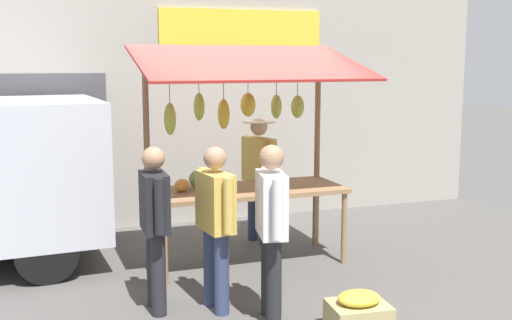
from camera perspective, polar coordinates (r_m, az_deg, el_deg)
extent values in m
plane|color=#514F4C|center=(7.52, -0.78, -9.12)|extent=(40.00, 40.00, 0.00)
cube|color=#9E998E|center=(9.28, -5.26, 5.01)|extent=(9.00, 0.25, 3.40)
cube|color=yellow|center=(9.31, -1.25, 11.53)|extent=(2.40, 0.06, 0.56)
cube|color=#47474C|center=(8.91, -19.11, 0.51)|extent=(1.90, 0.04, 2.10)
cube|color=olive|center=(7.30, -0.80, -2.72)|extent=(2.20, 0.90, 0.05)
cylinder|color=olive|center=(6.77, -8.12, -7.58)|extent=(0.06, 0.06, 0.83)
cylinder|color=olive|center=(7.45, 7.83, -6.03)|extent=(0.06, 0.06, 0.83)
cylinder|color=olive|center=(7.51, -9.34, -5.95)|extent=(0.06, 0.06, 0.83)
cylinder|color=olive|center=(8.13, 5.27, -4.72)|extent=(0.06, 0.06, 0.83)
cylinder|color=olive|center=(7.36, -9.66, -0.21)|extent=(0.07, 0.07, 2.35)
cylinder|color=olive|center=(8.00, 5.45, 0.60)|extent=(0.07, 0.07, 2.35)
cylinder|color=olive|center=(7.53, -1.82, 7.57)|extent=(2.12, 0.06, 0.06)
cube|color=#B72D28|center=(7.00, -0.42, 8.70)|extent=(2.50, 1.46, 0.39)
cylinder|color=brown|center=(7.79, 3.73, 6.69)|extent=(0.01, 0.01, 0.25)
ellipsoid|color=#B2CC4C|center=(7.80, 3.71, 4.76)|extent=(0.21, 0.22, 0.28)
cylinder|color=brown|center=(7.67, 1.83, 6.73)|extent=(0.01, 0.01, 0.23)
ellipsoid|color=#B2CC4C|center=(7.69, 1.82, 4.78)|extent=(0.15, 0.18, 0.29)
cylinder|color=brown|center=(7.55, -0.72, 6.80)|extent=(0.01, 0.01, 0.20)
ellipsoid|color=yellow|center=(7.57, -0.72, 4.96)|extent=(0.19, 0.23, 0.28)
cylinder|color=brown|center=(7.43, -2.92, 6.50)|extent=(0.01, 0.01, 0.27)
ellipsoid|color=yellow|center=(7.45, -2.90, 4.11)|extent=(0.17, 0.20, 0.35)
cylinder|color=brown|center=(7.36, -5.11, 6.75)|extent=(0.01, 0.01, 0.20)
ellipsoid|color=#B2CC4C|center=(7.37, -5.09, 4.75)|extent=(0.14, 0.16, 0.32)
cylinder|color=brown|center=(7.31, -7.71, 6.27)|extent=(0.01, 0.01, 0.30)
ellipsoid|color=#B2CC4C|center=(7.34, -7.66, 3.65)|extent=(0.20, 0.19, 0.37)
ellipsoid|color=orange|center=(7.15, -6.62, -2.25)|extent=(0.26, 0.25, 0.14)
sphere|color=#729E4C|center=(7.34, -5.23, -1.69)|extent=(0.20, 0.20, 0.20)
cylinder|color=navy|center=(8.33, -0.26, -4.48)|extent=(0.14, 0.14, 0.79)
cylinder|color=navy|center=(8.12, 0.77, -4.84)|extent=(0.14, 0.14, 0.79)
cube|color=gold|center=(8.09, 0.26, 0.01)|extent=(0.33, 0.52, 0.56)
cylinder|color=gold|center=(8.33, -0.90, 0.43)|extent=(0.09, 0.09, 0.52)
cylinder|color=gold|center=(7.84, 1.48, -0.11)|extent=(0.09, 0.09, 0.52)
sphere|color=tan|center=(8.04, 0.26, 2.96)|extent=(0.22, 0.22, 0.22)
cylinder|color=beige|center=(8.03, 0.26, 3.43)|extent=(0.41, 0.41, 0.02)
cylinder|color=navy|center=(5.97, -3.08, -10.11)|extent=(0.14, 0.14, 0.77)
cylinder|color=navy|center=(6.19, -4.04, -9.41)|extent=(0.14, 0.14, 0.77)
cube|color=gold|center=(5.90, -3.63, -3.73)|extent=(0.27, 0.49, 0.54)
cylinder|color=gold|center=(5.64, -2.47, -4.09)|extent=(0.09, 0.09, 0.50)
cylinder|color=gold|center=(6.16, -4.70, -2.99)|extent=(0.09, 0.09, 0.50)
sphere|color=#A87A5B|center=(5.83, -3.67, 0.18)|extent=(0.21, 0.21, 0.21)
cylinder|color=#232328|center=(6.00, -8.69, -10.09)|extent=(0.14, 0.14, 0.77)
cylinder|color=#232328|center=(6.24, -9.07, -9.35)|extent=(0.14, 0.14, 0.77)
cube|color=black|center=(5.94, -9.04, -3.72)|extent=(0.23, 0.47, 0.54)
cylinder|color=black|center=(5.66, -8.58, -4.13)|extent=(0.09, 0.09, 0.50)
cylinder|color=black|center=(6.22, -9.46, -2.96)|extent=(0.09, 0.09, 0.50)
sphere|color=#A87A5B|center=(5.87, -9.13, 0.16)|extent=(0.21, 0.21, 0.21)
cylinder|color=#232328|center=(5.70, 1.58, -10.89)|extent=(0.14, 0.14, 0.79)
cylinder|color=#232328|center=(5.95, 1.14, -10.04)|extent=(0.14, 0.14, 0.79)
cube|color=silver|center=(5.64, 1.38, -3.96)|extent=(0.31, 0.51, 0.56)
cylinder|color=silver|center=(5.35, 1.93, -4.43)|extent=(0.09, 0.09, 0.52)
cylinder|color=silver|center=(5.92, 0.89, -3.11)|extent=(0.09, 0.09, 0.52)
sphere|color=#A87A5B|center=(5.56, 1.40, 0.25)|extent=(0.22, 0.22, 0.22)
cylinder|color=black|center=(7.12, -18.13, -7.83)|extent=(0.67, 0.22, 0.66)
cylinder|color=black|center=(8.73, -19.11, -4.81)|extent=(0.67, 0.22, 0.66)
cube|color=tan|center=(5.78, 9.11, -13.63)|extent=(0.54, 0.46, 0.24)
ellipsoid|color=yellow|center=(5.72, 9.15, -12.04)|extent=(0.38, 0.31, 0.12)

